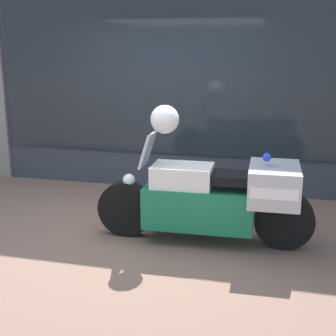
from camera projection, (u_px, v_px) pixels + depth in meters
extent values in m
plane|color=#7A5B4C|center=(129.00, 232.00, 5.45)|extent=(60.00, 60.00, 0.00)
cube|color=#333842|center=(170.00, 72.00, 6.89)|extent=(6.86, 0.40, 3.45)
cube|color=#1E262D|center=(191.00, 70.00, 6.59)|extent=(5.86, 0.02, 2.45)
cube|color=slate|center=(190.00, 169.00, 7.19)|extent=(5.64, 0.30, 0.55)
cube|color=silver|center=(193.00, 104.00, 7.07)|extent=(5.64, 0.02, 1.45)
cube|color=beige|center=(192.00, 55.00, 6.76)|extent=(5.64, 0.30, 0.02)
cube|color=#C68E19|center=(56.00, 52.00, 7.26)|extent=(0.18, 0.04, 0.05)
cube|color=maroon|center=(122.00, 52.00, 7.01)|extent=(0.18, 0.04, 0.05)
cube|color=#B7B2A8|center=(192.00, 53.00, 6.75)|extent=(0.18, 0.04, 0.05)
cube|color=#195623|center=(267.00, 53.00, 6.50)|extent=(0.18, 0.04, 0.05)
cube|color=yellow|center=(68.00, 137.00, 7.50)|extent=(0.19, 0.03, 0.27)
cube|color=#2D8E42|center=(147.00, 141.00, 7.18)|extent=(0.19, 0.01, 0.27)
cube|color=orange|center=(234.00, 146.00, 6.87)|extent=(0.19, 0.03, 0.27)
cube|color=white|center=(329.00, 150.00, 6.55)|extent=(0.19, 0.03, 0.27)
cylinder|color=black|center=(126.00, 209.00, 5.30)|extent=(0.64, 0.16, 0.63)
cylinder|color=black|center=(284.00, 220.00, 4.95)|extent=(0.64, 0.16, 0.63)
cube|color=#19754C|center=(199.00, 207.00, 5.11)|extent=(1.20, 0.53, 0.45)
cube|color=white|center=(182.00, 177.00, 5.06)|extent=(0.66, 0.46, 0.27)
cube|color=black|center=(224.00, 177.00, 4.97)|extent=(0.70, 0.39, 0.10)
cube|color=#B7B7BC|center=(274.00, 184.00, 4.87)|extent=(0.55, 0.75, 0.38)
cube|color=white|center=(274.00, 184.00, 4.87)|extent=(0.49, 0.76, 0.11)
cube|color=#B2BCC6|center=(147.00, 150.00, 5.07)|extent=(0.15, 0.34, 0.37)
sphere|color=white|center=(129.00, 180.00, 5.20)|extent=(0.14, 0.14, 0.14)
sphere|color=blue|center=(267.00, 157.00, 4.82)|extent=(0.09, 0.09, 0.09)
sphere|color=white|center=(165.00, 119.00, 4.95)|extent=(0.31, 0.31, 0.31)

